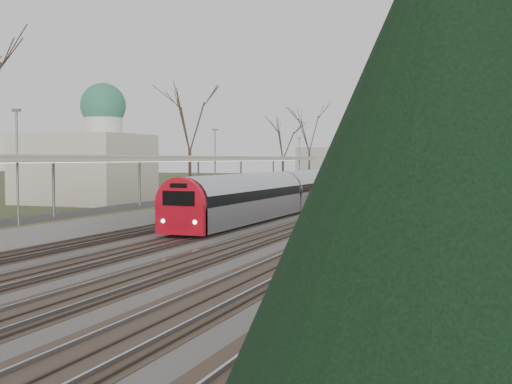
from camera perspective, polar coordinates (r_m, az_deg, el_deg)
track_bed at (r=64.10m, az=10.94°, el=-0.52°), size 24.00×160.00×0.22m
platform at (r=50.15m, az=-3.34°, el=-0.93°), size 3.50×69.00×1.00m
canopy at (r=45.98m, az=-5.72°, el=2.98°), size 4.10×50.00×3.11m
dome_building at (r=56.94m, az=-14.79°, el=2.69°), size 10.00×8.00×10.30m
signal_gantry at (r=93.63m, az=14.36°, el=3.50°), size 21.00×0.59×6.08m
evergreen_clump at (r=6.74m, az=20.91°, el=-2.82°), size 5.90×7.10×6.50m
tree_west_far at (r=63.10m, az=-5.93°, el=6.70°), size 5.50×5.50×11.33m
train_near at (r=65.83m, az=8.78°, el=0.83°), size 2.62×75.21×3.05m
train_far at (r=89.74m, az=16.72°, el=1.31°), size 2.62×45.21×3.05m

